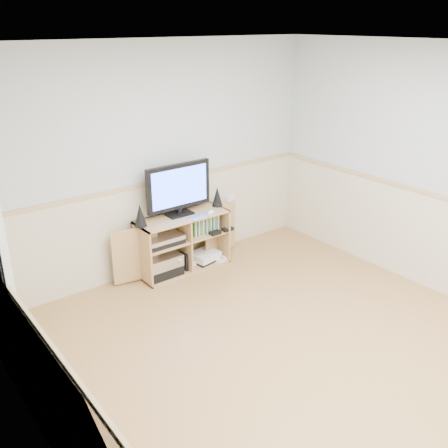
# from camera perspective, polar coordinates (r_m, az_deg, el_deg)

# --- Properties ---
(room) EXTENTS (4.04, 4.54, 2.54)m
(room) POSITION_cam_1_polar(r_m,az_deg,el_deg) (3.83, 7.93, -0.09)
(room) COLOR tan
(room) RESTS_ON ground
(media_cabinet) EXTENTS (1.65, 0.40, 0.65)m
(media_cabinet) POSITION_cam_1_polar(r_m,az_deg,el_deg) (5.70, -4.99, -1.92)
(media_cabinet) COLOR tan
(media_cabinet) RESTS_ON floor
(monitor) EXTENTS (0.79, 0.18, 0.58)m
(monitor) POSITION_cam_1_polar(r_m,az_deg,el_deg) (5.47, -5.20, 4.14)
(monitor) COLOR black
(monitor) RESTS_ON media_cabinet
(speaker_left) EXTENTS (0.13, 0.13, 0.24)m
(speaker_left) POSITION_cam_1_polar(r_m,az_deg,el_deg) (5.27, -9.56, 0.99)
(speaker_left) COLOR black
(speaker_left) RESTS_ON media_cabinet
(speaker_right) EXTENTS (0.13, 0.13, 0.23)m
(speaker_right) POSITION_cam_1_polar(r_m,az_deg,el_deg) (5.78, -0.77, 3.16)
(speaker_right) COLOR black
(speaker_right) RESTS_ON media_cabinet
(keyboard) EXTENTS (0.30, 0.17, 0.01)m
(keyboard) POSITION_cam_1_polar(r_m,az_deg,el_deg) (5.50, -2.74, 0.90)
(keyboard) COLOR silver
(keyboard) RESTS_ON media_cabinet
(mouse) EXTENTS (0.11, 0.10, 0.04)m
(mouse) POSITION_cam_1_polar(r_m,az_deg,el_deg) (5.58, -1.45, 1.37)
(mouse) COLOR white
(mouse) RESTS_ON media_cabinet
(av_components) EXTENTS (0.51, 0.32, 0.47)m
(av_components) POSITION_cam_1_polar(r_m,az_deg,el_deg) (5.57, -7.15, -3.89)
(av_components) COLOR black
(av_components) RESTS_ON media_cabinet
(game_consoles) EXTENTS (0.46, 0.31, 0.11)m
(game_consoles) POSITION_cam_1_polar(r_m,az_deg,el_deg) (5.90, -2.34, -3.77)
(game_consoles) COLOR white
(game_consoles) RESTS_ON media_cabinet
(game_cases) EXTENTS (0.36, 0.13, 0.19)m
(game_cases) POSITION_cam_1_polar(r_m,az_deg,el_deg) (5.73, -2.27, -0.04)
(game_cases) COLOR #3F8C3F
(game_cases) RESTS_ON media_cabinet
(wall_outlet) EXTENTS (0.12, 0.03, 0.12)m
(wall_outlet) POSITION_cam_1_polar(r_m,az_deg,el_deg) (6.17, 0.73, 2.80)
(wall_outlet) COLOR white
(wall_outlet) RESTS_ON wall_back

